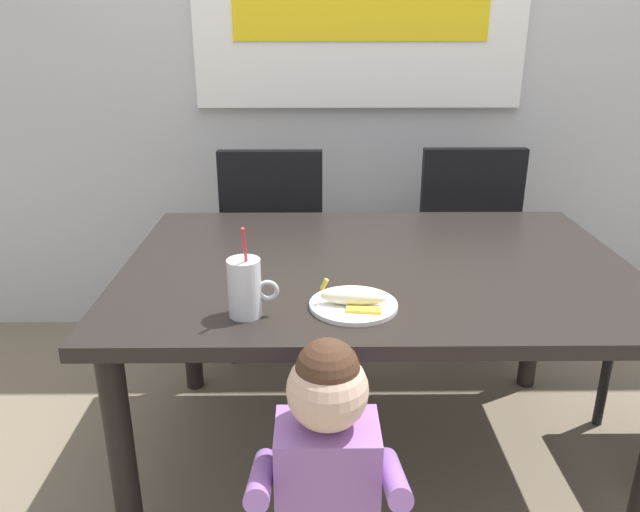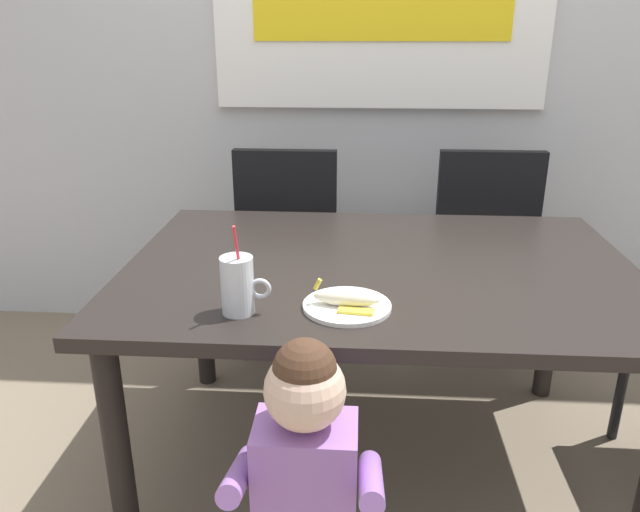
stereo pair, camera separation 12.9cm
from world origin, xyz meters
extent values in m
plane|color=#7A6B56|center=(0.00, 0.00, 0.00)|extent=(24.00, 24.00, 0.00)
cube|color=silver|center=(0.00, 1.11, 1.45)|extent=(6.40, 0.12, 2.90)
cube|color=white|center=(0.01, 1.03, 1.45)|extent=(1.44, 0.04, 0.74)
cube|color=yellow|center=(0.01, 1.01, 1.45)|extent=(1.09, 0.01, 0.18)
cube|color=black|center=(0.00, 0.00, 0.71)|extent=(1.56, 1.07, 0.04)
cylinder|color=black|center=(-0.70, -0.46, 0.35)|extent=(0.07, 0.07, 0.69)
cylinder|color=black|center=(-0.70, 0.46, 0.35)|extent=(0.07, 0.07, 0.69)
cylinder|color=black|center=(0.70, 0.46, 0.35)|extent=(0.07, 0.07, 0.69)
cube|color=black|center=(-0.37, 0.84, 0.45)|extent=(0.44, 0.44, 0.06)
cube|color=black|center=(-0.37, 0.64, 0.72)|extent=(0.42, 0.05, 0.48)
cylinder|color=black|center=(-0.18, 1.03, 0.21)|extent=(0.04, 0.04, 0.42)
cylinder|color=black|center=(-0.56, 1.03, 0.21)|extent=(0.04, 0.04, 0.42)
cylinder|color=black|center=(-0.18, 0.65, 0.21)|extent=(0.04, 0.04, 0.42)
cylinder|color=black|center=(-0.56, 0.65, 0.21)|extent=(0.04, 0.04, 0.42)
cube|color=black|center=(0.46, 0.87, 0.45)|extent=(0.44, 0.44, 0.06)
cube|color=black|center=(0.46, 0.67, 0.72)|extent=(0.42, 0.05, 0.48)
cylinder|color=black|center=(0.65, 1.06, 0.21)|extent=(0.04, 0.04, 0.42)
cylinder|color=black|center=(0.27, 1.06, 0.21)|extent=(0.04, 0.04, 0.42)
cylinder|color=black|center=(0.65, 0.68, 0.21)|extent=(0.04, 0.04, 0.42)
cylinder|color=black|center=(0.27, 0.68, 0.21)|extent=(0.04, 0.04, 0.42)
cylinder|color=black|center=(0.88, 0.18, 0.21)|extent=(0.04, 0.04, 0.42)
cube|color=#9966B7|center=(-0.17, -0.70, 0.49)|extent=(0.22, 0.15, 0.30)
sphere|color=beige|center=(-0.17, -0.70, 0.72)|extent=(0.17, 0.17, 0.17)
sphere|color=#472D1E|center=(-0.17, -0.70, 0.77)|extent=(0.13, 0.13, 0.13)
cylinder|color=#9966B7|center=(-0.31, -0.72, 0.52)|extent=(0.05, 0.24, 0.13)
cylinder|color=#9966B7|center=(-0.03, -0.72, 0.52)|extent=(0.05, 0.24, 0.13)
cylinder|color=silver|center=(-0.37, -0.37, 0.81)|extent=(0.08, 0.08, 0.15)
cylinder|color=#B2D184|center=(-0.37, -0.37, 0.78)|extent=(0.07, 0.07, 0.08)
torus|color=silver|center=(-0.31, -0.37, 0.80)|extent=(0.06, 0.01, 0.06)
cylinder|color=#E5333F|center=(-0.36, -0.38, 0.88)|extent=(0.01, 0.08, 0.21)
cylinder|color=white|center=(-0.09, -0.33, 0.74)|extent=(0.23, 0.23, 0.01)
ellipsoid|color=#F4EAC6|center=(-0.10, -0.34, 0.77)|extent=(0.17, 0.07, 0.04)
cube|color=yellow|center=(-0.07, -0.38, 0.75)|extent=(0.09, 0.04, 0.01)
cube|color=yellow|center=(-0.07, -0.30, 0.75)|extent=(0.09, 0.04, 0.01)
cylinder|color=yellow|center=(-0.17, -0.33, 0.80)|extent=(0.02, 0.01, 0.03)
camera|label=1|loc=(-0.20, -1.76, 1.42)|focal=34.19mm
camera|label=2|loc=(-0.07, -1.76, 1.42)|focal=34.19mm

